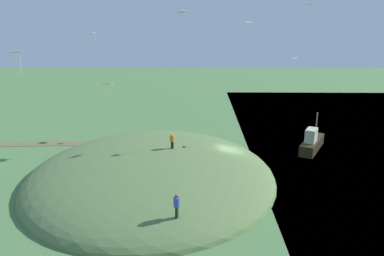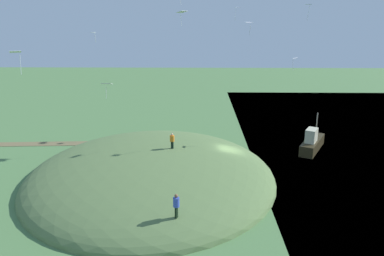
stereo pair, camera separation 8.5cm
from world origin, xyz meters
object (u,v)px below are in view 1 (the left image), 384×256
object	(u,v)px
boat_on_lake	(312,143)
person_on_hilltop	(172,139)
kite_8	(182,12)
kite_1	(249,23)
kite_7	(16,53)
kite_5	(107,84)
kite_6	(295,59)
kite_9	(237,9)
kite_2	(308,6)
person_with_child	(177,203)
kite_0	(93,33)

from	to	relation	value
boat_on_lake	person_on_hilltop	bearing A→B (deg)	-39.93
boat_on_lake	kite_8	distance (m)	20.96
kite_1	kite_7	size ratio (longest dim) A/B	0.74
person_on_hilltop	kite_8	world-z (taller)	kite_8
kite_5	kite_8	world-z (taller)	kite_8
kite_6	kite_9	world-z (taller)	kite_9
boat_on_lake	kite_2	bearing A→B (deg)	-25.14
person_on_hilltop	kite_1	distance (m)	14.26
person_with_child	kite_6	distance (m)	21.80
boat_on_lake	kite_9	size ratio (longest dim) A/B	3.73
kite_0	kite_1	size ratio (longest dim) A/B	0.96
kite_2	kite_7	distance (m)	27.59
kite_5	kite_9	size ratio (longest dim) A/B	0.94
boat_on_lake	kite_9	xyz separation A→B (m)	(8.25, -9.46, 15.04)
kite_1	kite_8	distance (m)	7.67
kite_6	kite_7	size ratio (longest dim) A/B	0.75
person_on_hilltop	kite_6	size ratio (longest dim) A/B	1.15
kite_0	kite_9	world-z (taller)	kite_9
kite_9	kite_2	bearing A→B (deg)	118.71
person_on_hilltop	kite_5	xyz separation A→B (m)	(6.38, -0.94, 5.29)
kite_2	kite_9	bearing A→B (deg)	-61.29
kite_1	kite_8	bearing A→B (deg)	-22.92
boat_on_lake	person_with_child	bearing A→B (deg)	-10.73
kite_5	kite_0	bearing A→B (deg)	-71.06
boat_on_lake	kite_1	world-z (taller)	kite_1
kite_8	kite_0	bearing A→B (deg)	-29.43
kite_9	kite_5	bearing A→B (deg)	46.81
kite_2	kite_8	size ratio (longest dim) A/B	0.96
kite_5	person_on_hilltop	bearing A→B (deg)	171.59
kite_2	kite_9	xyz separation A→B (m)	(6.07, -11.08, -0.02)
kite_9	kite_1	bearing A→B (deg)	90.88
kite_5	kite_8	distance (m)	11.98
person_on_hilltop	kite_7	size ratio (longest dim) A/B	0.86
boat_on_lake	person_with_child	world-z (taller)	boat_on_lake
kite_6	kite_5	bearing A→B (deg)	11.20
kite_2	boat_on_lake	bearing A→B (deg)	-143.40
kite_0	kite_9	distance (m)	18.83
kite_0	kite_5	world-z (taller)	kite_0
person_with_child	kite_9	size ratio (longest dim) A/B	1.08
kite_5	kite_9	xyz separation A→B (m)	(-13.92, -14.83, 7.35)
person_on_hilltop	kite_1	bearing A→B (deg)	-136.43
kite_8	kite_9	distance (m)	10.53
boat_on_lake	person_with_child	distance (m)	23.43
kite_0	kite_7	bearing A→B (deg)	89.66
boat_on_lake	kite_6	distance (m)	10.37
person_with_child	kite_2	size ratio (longest dim) A/B	1.15
boat_on_lake	kite_8	world-z (taller)	kite_8
kite_7	kite_2	bearing A→B (deg)	-154.74
kite_2	kite_0	bearing A→B (deg)	-21.48
boat_on_lake	kite_1	size ratio (longest dim) A/B	4.67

